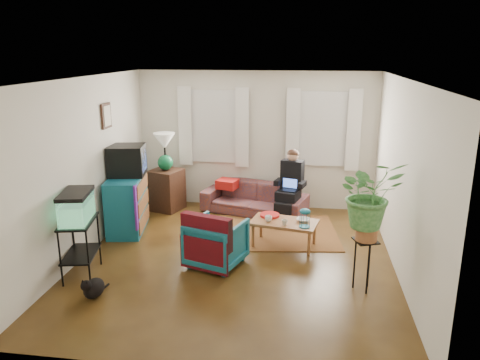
% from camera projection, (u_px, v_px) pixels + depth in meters
% --- Properties ---
extents(floor, '(4.50, 5.00, 0.01)m').
position_uv_depth(floor, '(236.00, 259.00, 6.87)').
color(floor, '#4F2B14').
rests_on(floor, ground).
extents(ceiling, '(4.50, 5.00, 0.01)m').
position_uv_depth(ceiling, '(236.00, 79.00, 6.16)').
color(ceiling, white).
rests_on(ceiling, wall_back).
extents(wall_back, '(4.50, 0.01, 2.60)m').
position_uv_depth(wall_back, '(256.00, 140.00, 8.90)').
color(wall_back, silver).
rests_on(wall_back, floor).
extents(wall_front, '(4.50, 0.01, 2.60)m').
position_uv_depth(wall_front, '(193.00, 246.00, 4.13)').
color(wall_front, silver).
rests_on(wall_front, floor).
extents(wall_left, '(0.01, 5.00, 2.60)m').
position_uv_depth(wall_left, '(84.00, 168.00, 6.82)').
color(wall_left, silver).
rests_on(wall_left, floor).
extents(wall_right, '(0.01, 5.00, 2.60)m').
position_uv_depth(wall_right, '(403.00, 180.00, 6.20)').
color(wall_right, silver).
rests_on(wall_right, floor).
extents(window_left, '(1.08, 0.04, 1.38)m').
position_uv_depth(window_left, '(214.00, 127.00, 8.92)').
color(window_left, white).
rests_on(window_left, wall_back).
extents(window_right, '(1.08, 0.04, 1.38)m').
position_uv_depth(window_right, '(323.00, 129.00, 8.64)').
color(window_right, white).
rests_on(window_right, wall_back).
extents(curtains_left, '(1.36, 0.06, 1.50)m').
position_uv_depth(curtains_left, '(213.00, 127.00, 8.84)').
color(curtains_left, white).
rests_on(curtains_left, wall_back).
extents(curtains_right, '(1.36, 0.06, 1.50)m').
position_uv_depth(curtains_right, '(323.00, 130.00, 8.56)').
color(curtains_right, white).
rests_on(curtains_right, wall_back).
extents(picture_frame, '(0.04, 0.32, 0.40)m').
position_uv_depth(picture_frame, '(107.00, 116.00, 7.45)').
color(picture_frame, '#3D2616').
rests_on(picture_frame, wall_left).
extents(area_rug, '(2.19, 1.84, 0.01)m').
position_uv_depth(area_rug, '(276.00, 232.00, 7.87)').
color(area_rug, brown).
rests_on(area_rug, floor).
extents(sofa, '(2.06, 1.26, 0.75)m').
position_uv_depth(sofa, '(254.00, 194.00, 8.71)').
color(sofa, brown).
rests_on(sofa, floor).
extents(seated_person, '(0.63, 0.70, 1.15)m').
position_uv_depth(seated_person, '(290.00, 188.00, 8.39)').
color(seated_person, black).
rests_on(seated_person, sofa).
extents(side_table, '(0.68, 0.68, 0.78)m').
position_uv_depth(side_table, '(167.00, 190.00, 8.91)').
color(side_table, '#3A2716').
rests_on(side_table, floor).
extents(table_lamp, '(0.51, 0.51, 0.71)m').
position_uv_depth(table_lamp, '(165.00, 153.00, 8.71)').
color(table_lamp, white).
rests_on(table_lamp, side_table).
extents(dresser, '(0.70, 1.12, 0.94)m').
position_uv_depth(dresser, '(127.00, 204.00, 7.85)').
color(dresser, '#136175').
rests_on(dresser, floor).
extents(crt_tv, '(0.66, 0.62, 0.50)m').
position_uv_depth(crt_tv, '(127.00, 160.00, 7.76)').
color(crt_tv, black).
rests_on(crt_tv, dresser).
extents(aquarium_stand, '(0.53, 0.77, 0.79)m').
position_uv_depth(aquarium_stand, '(81.00, 248.00, 6.29)').
color(aquarium_stand, black).
rests_on(aquarium_stand, floor).
extents(aquarium, '(0.48, 0.70, 0.41)m').
position_uv_depth(aquarium, '(76.00, 206.00, 6.13)').
color(aquarium, '#7FD899').
rests_on(aquarium, aquarium_stand).
extents(black_cat, '(0.29, 0.39, 0.30)m').
position_uv_depth(black_cat, '(94.00, 286.00, 5.78)').
color(black_cat, black).
rests_on(black_cat, floor).
extents(armchair, '(0.89, 0.86, 0.74)m').
position_uv_depth(armchair, '(216.00, 240.00, 6.61)').
color(armchair, navy).
rests_on(armchair, floor).
extents(serape_throw, '(0.76, 0.39, 0.61)m').
position_uv_depth(serape_throw, '(206.00, 237.00, 6.33)').
color(serape_throw, '#9E0A0A').
rests_on(serape_throw, armchair).
extents(coffee_table, '(1.09, 0.74, 0.42)m').
position_uv_depth(coffee_table, '(284.00, 234.00, 7.27)').
color(coffee_table, brown).
rests_on(coffee_table, floor).
extents(cup_a, '(0.13, 0.13, 0.09)m').
position_uv_depth(cup_a, '(268.00, 219.00, 7.20)').
color(cup_a, white).
rests_on(cup_a, coffee_table).
extents(cup_b, '(0.11, 0.11, 0.09)m').
position_uv_depth(cup_b, '(285.00, 222.00, 7.04)').
color(cup_b, beige).
rests_on(cup_b, coffee_table).
extents(bowl, '(0.23, 0.23, 0.05)m').
position_uv_depth(bowl, '(303.00, 220.00, 7.20)').
color(bowl, white).
rests_on(bowl, coffee_table).
extents(snack_tray, '(0.37, 0.37, 0.04)m').
position_uv_depth(snack_tray, '(270.00, 215.00, 7.42)').
color(snack_tray, '#B21414').
rests_on(snack_tray, coffee_table).
extents(birdcage, '(0.19, 0.19, 0.29)m').
position_uv_depth(birdcage, '(305.00, 218.00, 6.94)').
color(birdcage, '#115B6B').
rests_on(birdcage, coffee_table).
extents(plant_stand, '(0.37, 0.37, 0.68)m').
position_uv_depth(plant_stand, '(364.00, 265.00, 5.92)').
color(plant_stand, black).
rests_on(plant_stand, floor).
extents(potted_plant, '(0.96, 0.89, 0.86)m').
position_uv_depth(potted_plant, '(369.00, 204.00, 5.70)').
color(potted_plant, '#599947').
rests_on(potted_plant, plant_stand).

